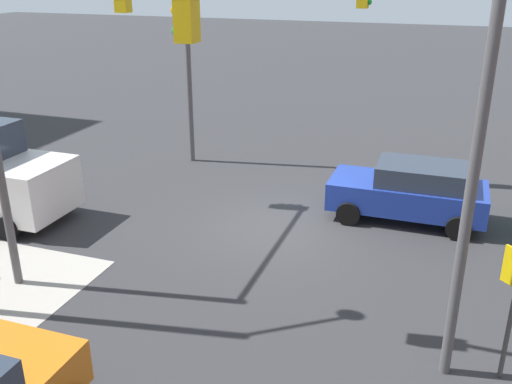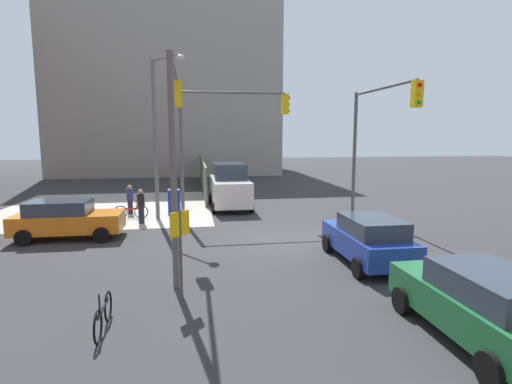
# 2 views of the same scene
# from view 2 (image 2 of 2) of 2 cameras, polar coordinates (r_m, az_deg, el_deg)

# --- Properties ---
(ground_plane) EXTENTS (120.00, 120.00, 0.00)m
(ground_plane) POSITION_cam_2_polar(r_m,az_deg,el_deg) (16.63, 5.12, -6.89)
(ground_plane) COLOR #333335
(sidewalk_corner) EXTENTS (12.00, 12.00, 0.01)m
(sidewalk_corner) POSITION_cam_2_polar(r_m,az_deg,el_deg) (25.44, -20.32, -2.11)
(sidewalk_corner) COLOR #ADA89E
(sidewalk_corner) RESTS_ON ground
(construction_fence) EXTENTS (17.69, 0.12, 2.40)m
(construction_fence) POSITION_cam_2_polar(r_m,az_deg,el_deg) (32.57, -7.66, 2.58)
(construction_fence) COLOR #607056
(construction_fence) RESTS_ON ground
(building_loft_east) EXTENTS (20.00, 24.00, 20.06)m
(building_loft_east) POSITION_cam_2_polar(r_m,az_deg,el_deg) (51.95, -12.18, 14.26)
(building_loft_east) COLOR #9E9B93
(building_loft_east) RESTS_ON ground
(traffic_signal_nw_corner) EXTENTS (4.98, 0.36, 6.50)m
(traffic_signal_nw_corner) POSITION_cam_2_polar(r_m,az_deg,el_deg) (12.97, -11.53, 9.30)
(traffic_signal_nw_corner) COLOR #59595B
(traffic_signal_nw_corner) RESTS_ON ground
(traffic_signal_se_corner) EXTENTS (6.10, 0.36, 6.50)m
(traffic_signal_se_corner) POSITION_cam_2_polar(r_m,az_deg,el_deg) (19.65, 16.70, 8.86)
(traffic_signal_se_corner) COLOR #59595B
(traffic_signal_se_corner) RESTS_ON ground
(traffic_signal_ne_corner) EXTENTS (0.36, 5.56, 6.50)m
(traffic_signal_ne_corner) POSITION_cam_2_polar(r_m,az_deg,el_deg) (20.14, -4.56, 9.05)
(traffic_signal_ne_corner) COLOR #59595B
(traffic_signal_ne_corner) RESTS_ON ground
(street_lamp_corner) EXTENTS (2.33, 1.68, 8.00)m
(street_lamp_corner) POSITION_cam_2_polar(r_m,az_deg,el_deg) (20.54, -13.72, 9.01)
(street_lamp_corner) COLOR slate
(street_lamp_corner) RESTS_ON ground
(warning_sign_two_way) EXTENTS (0.48, 0.48, 2.40)m
(warning_sign_two_way) POSITION_cam_2_polar(r_m,az_deg,el_deg) (10.52, -10.78, -6.66)
(warning_sign_two_way) COLOR #4C4C4C
(warning_sign_two_way) RESTS_ON ground
(mailbox_blue) EXTENTS (0.56, 0.64, 1.43)m
(mailbox_blue) POSITION_cam_2_polar(r_m,az_deg,el_deg) (22.08, -11.60, -1.26)
(mailbox_blue) COLOR navy
(mailbox_blue) RESTS_ON ground
(hatchback_green) EXTENTS (4.34, 2.02, 1.62)m
(hatchback_green) POSITION_cam_2_polar(r_m,az_deg,el_deg) (9.74, 29.68, -13.73)
(hatchback_green) COLOR #1E6638
(hatchback_green) RESTS_ON ground
(coupe_orange) EXTENTS (2.02, 4.29, 1.62)m
(coupe_orange) POSITION_cam_2_polar(r_m,az_deg,el_deg) (18.42, -25.43, -3.48)
(coupe_orange) COLOR orange
(coupe_orange) RESTS_ON ground
(sedan_blue) EXTENTS (4.13, 2.02, 1.62)m
(sedan_blue) POSITION_cam_2_polar(r_m,az_deg,el_deg) (14.01, 15.76, -6.47)
(sedan_blue) COLOR #1E389E
(sedan_blue) RESTS_ON ground
(van_white_delivery) EXTENTS (5.40, 2.32, 2.62)m
(van_white_delivery) POSITION_cam_2_polar(r_m,az_deg,el_deg) (24.00, -3.79, 0.87)
(van_white_delivery) COLOR white
(van_white_delivery) RESTS_ON ground
(pedestrian_crossing) EXTENTS (0.36, 0.36, 1.71)m
(pedestrian_crossing) POSITION_cam_2_polar(r_m,az_deg,el_deg) (20.22, -16.11, -1.92)
(pedestrian_crossing) COLOR black
(pedestrian_crossing) RESTS_ON ground
(pedestrian_waiting) EXTENTS (0.36, 0.36, 1.61)m
(pedestrian_waiting) POSITION_cam_2_polar(r_m,az_deg,el_deg) (22.90, -17.56, -0.97)
(pedestrian_waiting) COLOR navy
(pedestrian_waiting) RESTS_ON ground
(bicycle_leaning_on_fence) EXTENTS (0.05, 1.75, 0.97)m
(bicycle_leaning_on_fence) POSITION_cam_2_polar(r_m,az_deg,el_deg) (21.78, -17.43, -2.72)
(bicycle_leaning_on_fence) COLOR black
(bicycle_leaning_on_fence) RESTS_ON ground
(bicycle_at_crosswalk) EXTENTS (1.75, 0.05, 0.97)m
(bicycle_at_crosswalk) POSITION_cam_2_polar(r_m,az_deg,el_deg) (9.83, -20.99, -16.14)
(bicycle_at_crosswalk) COLOR black
(bicycle_at_crosswalk) RESTS_ON ground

